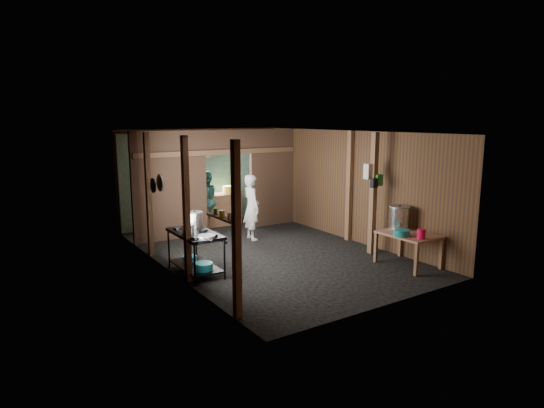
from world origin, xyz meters
TOP-DOWN VIEW (x-y plane):
  - floor at (0.00, 0.00)m, footprint 4.50×7.00m
  - ceiling at (0.00, 0.00)m, footprint 4.50×7.00m
  - wall_back at (0.00, 3.50)m, footprint 4.50×0.00m
  - wall_front at (0.00, -3.50)m, footprint 4.50×0.00m
  - wall_left at (-2.25, 0.00)m, footprint 0.00×7.00m
  - wall_right at (2.25, 0.00)m, footprint 0.00×7.00m
  - partition_left at (-1.32, 2.20)m, footprint 1.85×0.10m
  - partition_right at (1.57, 2.20)m, footprint 1.35×0.10m
  - partition_header at (0.25, 2.20)m, footprint 1.30×0.10m
  - turquoise_panel at (0.00, 3.44)m, footprint 4.40×0.06m
  - back_counter at (0.30, 2.95)m, footprint 1.20×0.50m
  - wall_clock at (0.25, 3.40)m, footprint 0.20×0.03m
  - post_left_a at (-2.18, -2.60)m, footprint 0.10×0.12m
  - post_left_b at (-2.18, -0.80)m, footprint 0.10×0.12m
  - post_left_c at (-2.18, 1.20)m, footprint 0.10×0.12m
  - post_right at (2.18, -0.20)m, footprint 0.10×0.12m
  - post_free at (1.85, -1.30)m, footprint 0.12×0.12m
  - cross_beam at (0.00, 2.15)m, footprint 4.40×0.12m
  - pan_lid_big at (-2.21, 0.40)m, footprint 0.03×0.34m
  - pan_lid_small at (-2.21, 0.80)m, footprint 0.03×0.30m
  - wall_shelf at (-2.15, -2.10)m, footprint 0.14×0.80m
  - jar_white at (-2.15, -2.35)m, footprint 0.07×0.07m
  - jar_yellow at (-2.15, -2.10)m, footprint 0.08×0.08m
  - jar_green at (-2.15, -1.88)m, footprint 0.06×0.06m
  - bag_white at (1.80, -1.22)m, footprint 0.22×0.15m
  - bag_green at (1.92, -1.36)m, footprint 0.16×0.12m
  - bag_black at (1.78, -1.38)m, footprint 0.14×0.10m
  - gas_range at (-1.88, -0.45)m, footprint 0.69×1.35m
  - prep_table at (1.83, -2.32)m, footprint 0.80×1.10m
  - stove_pot_large at (-1.71, -0.07)m, footprint 0.34×0.34m
  - stove_pot_med at (-2.05, -0.52)m, footprint 0.26×0.26m
  - frying_pan at (-1.88, -0.95)m, footprint 0.47×0.60m
  - blue_tub_front at (-1.88, -0.79)m, footprint 0.33×0.33m
  - blue_tub_back at (-1.88, -0.16)m, footprint 0.28×0.28m
  - stock_pot at (1.97, -1.93)m, footprint 0.55×0.55m
  - wash_basin at (1.57, -2.36)m, footprint 0.40×0.40m
  - pink_bucket at (1.70, -2.72)m, footprint 0.16×0.16m
  - knife at (1.68, -2.75)m, footprint 0.30×0.10m
  - yellow_tub at (0.66, 2.95)m, footprint 0.35×0.35m
  - cook at (0.28, 1.12)m, footprint 0.44×0.61m
  - worker_back at (-0.08, 2.89)m, footprint 0.85×0.74m

SIDE VIEW (x-z plane):
  - floor at x=0.00m, z-range 0.00..0.00m
  - blue_tub_back at x=-1.88m, z-range 0.15..0.26m
  - blue_tub_front at x=-1.88m, z-range 0.15..0.29m
  - prep_table at x=1.83m, z-range 0.00..0.65m
  - gas_range at x=-1.88m, z-range 0.00..0.79m
  - back_counter at x=0.30m, z-range 0.00..0.85m
  - knife at x=1.68m, z-range 0.65..0.66m
  - wash_basin at x=1.57m, z-range 0.65..0.77m
  - pink_bucket at x=1.70m, z-range 0.65..0.84m
  - worker_back at x=-0.08m, z-range 0.00..1.50m
  - cook at x=0.28m, z-range 0.00..1.57m
  - frying_pan at x=-1.88m, z-range 0.78..0.86m
  - stove_pot_med at x=-2.05m, z-range 0.77..0.98m
  - stock_pot at x=1.97m, z-range 0.63..1.13m
  - stove_pot_large at x=-1.71m, z-range 0.77..1.10m
  - yellow_tub at x=0.66m, z-range 0.85..1.05m
  - turquoise_panel at x=0.00m, z-range 0.00..2.50m
  - wall_back at x=0.00m, z-range 0.00..2.60m
  - wall_front at x=0.00m, z-range 0.00..2.60m
  - wall_left at x=-2.25m, z-range 0.00..2.60m
  - wall_right at x=2.25m, z-range 0.00..2.60m
  - partition_left at x=-1.32m, z-range 0.00..2.60m
  - partition_right at x=1.57m, z-range 0.00..2.60m
  - post_left_a at x=-2.18m, z-range 0.00..2.60m
  - post_left_b at x=-2.18m, z-range 0.00..2.60m
  - post_left_c at x=-2.18m, z-range 0.00..2.60m
  - post_right at x=2.18m, z-range 0.00..2.60m
  - post_free at x=1.85m, z-range 0.00..2.60m
  - wall_shelf at x=-2.15m, z-range 1.39..1.41m
  - jar_white at x=-2.15m, z-range 1.42..1.52m
  - jar_yellow at x=-2.15m, z-range 1.42..1.52m
  - jar_green at x=-2.15m, z-range 1.42..1.52m
  - pan_lid_small at x=-2.21m, z-range 1.40..1.70m
  - bag_black at x=1.78m, z-range 1.45..1.65m
  - bag_green at x=1.92m, z-range 1.48..1.72m
  - pan_lid_big at x=-2.21m, z-range 1.48..1.82m
  - bag_white at x=1.80m, z-range 1.62..1.94m
  - wall_clock at x=0.25m, z-range 1.80..2.00m
  - cross_beam at x=0.00m, z-range 1.99..2.11m
  - partition_header at x=0.25m, z-range 2.00..2.60m
  - ceiling at x=0.00m, z-range 2.60..2.60m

